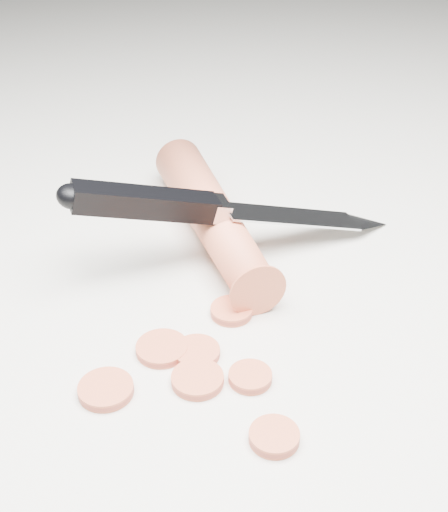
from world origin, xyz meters
TOP-DOWN VIEW (x-y plane):
  - ground at (0.00, 0.00)m, footprint 2.40×2.40m
  - carrot at (0.08, 0.10)m, footprint 0.09×0.22m
  - carrot_slice_0 at (-0.07, -0.02)m, footprint 0.04×0.04m
  - carrot_slice_1 at (-0.00, -0.11)m, footprint 0.03×0.03m
  - carrot_slice_2 at (-0.02, -0.01)m, footprint 0.04×0.04m
  - carrot_slice_3 at (-0.02, -0.05)m, footprint 0.04×0.04m
  - carrot_slice_4 at (0.04, 0.00)m, footprint 0.03×0.03m
  - carrot_slice_5 at (-0.01, -0.02)m, footprint 0.03×0.03m
  - carrot_slice_6 at (0.01, -0.06)m, footprint 0.03×0.03m
  - kitchen_knife at (0.09, 0.07)m, footprint 0.28×0.10m

SIDE VIEW (x-z plane):
  - ground at x=0.00m, z-range 0.00..0.00m
  - carrot_slice_5 at x=-0.01m, z-range 0.00..0.01m
  - carrot_slice_2 at x=-0.02m, z-range 0.00..0.01m
  - carrot_slice_3 at x=-0.02m, z-range 0.00..0.01m
  - carrot_slice_6 at x=0.01m, z-range 0.00..0.01m
  - carrot_slice_0 at x=-0.07m, z-range 0.00..0.01m
  - carrot_slice_4 at x=0.04m, z-range 0.00..0.01m
  - carrot_slice_1 at x=0.00m, z-range 0.00..0.01m
  - carrot at x=0.08m, z-range 0.00..0.04m
  - kitchen_knife at x=0.09m, z-range 0.00..0.09m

